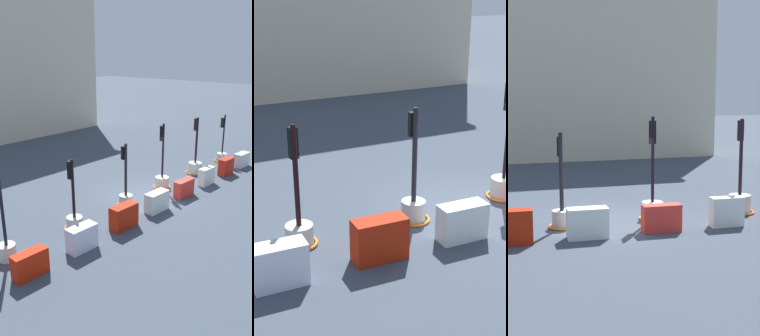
{
  "view_description": "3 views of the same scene",
  "coord_description": "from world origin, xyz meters",
  "views": [
    {
      "loc": [
        -11.96,
        -9.42,
        6.28
      ],
      "look_at": [
        -1.31,
        0.05,
        1.63
      ],
      "focal_mm": 38.21,
      "sensor_mm": 36.0,
      "label": 1
    },
    {
      "loc": [
        -7.08,
        -9.48,
        5.35
      ],
      "look_at": [
        -1.99,
        0.67,
        1.15
      ],
      "focal_mm": 54.24,
      "sensor_mm": 36.0,
      "label": 2
    },
    {
      "loc": [
        -3.61,
        -14.23,
        3.89
      ],
      "look_at": [
        0.68,
        -0.08,
        1.64
      ],
      "focal_mm": 54.0,
      "sensor_mm": 36.0,
      "label": 3
    }
  ],
  "objects": [
    {
      "name": "traffic_light_1",
      "position": [
        -4.27,
        -0.02,
        0.51
      ],
      "size": [
        0.79,
        0.79,
        2.69
      ],
      "color": "beige",
      "rests_on": "ground_plane"
    },
    {
      "name": "ground_plane",
      "position": [
        0.0,
        0.0,
        0.0
      ],
      "size": [
        120.0,
        120.0,
        0.0
      ],
      "primitive_type": "plane",
      "color": "#3E4856"
    },
    {
      "name": "construction_barrier_3",
      "position": [
        -1.01,
        -1.38,
        0.41
      ],
      "size": [
        1.1,
        0.5,
        0.83
      ],
      "color": "white",
      "rests_on": "ground_plane"
    },
    {
      "name": "construction_barrier_2",
      "position": [
        -3.01,
        -1.35,
        0.45
      ],
      "size": [
        1.13,
        0.52,
        0.9
      ],
      "color": "#AF210B",
      "rests_on": "ground_plane"
    },
    {
      "name": "traffic_light_3",
      "position": [
        1.31,
        0.06,
        0.52
      ],
      "size": [
        0.85,
        0.85,
        3.14
      ],
      "color": "beige",
      "rests_on": "ground_plane"
    },
    {
      "name": "construction_barrier_1",
      "position": [
        -5.09,
        -1.36,
        0.42
      ],
      "size": [
        1.05,
        0.51,
        0.85
      ],
      "color": "silver",
      "rests_on": "ground_plane"
    },
    {
      "name": "traffic_light_2",
      "position": [
        -1.5,
        -0.09,
        0.5
      ],
      "size": [
        0.8,
        0.8,
        2.75
      ],
      "color": "beige",
      "rests_on": "ground_plane"
    }
  ]
}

